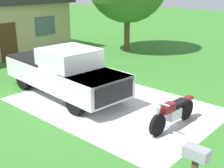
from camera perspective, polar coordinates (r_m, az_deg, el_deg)
name	(u,v)px	position (r m, az deg, el deg)	size (l,w,h in m)	color
ground_plane	(112,105)	(10.82, 0.09, -3.99)	(80.00, 80.00, 0.00)	#36762A
driveway_pad	(112,105)	(10.82, 0.09, -3.98)	(4.87, 7.20, 0.01)	#B7B7B7
motorcycle	(173,113)	(9.24, 11.52, -5.37)	(2.21, 0.70, 1.09)	black
pickup_truck	(63,71)	(11.72, -9.33, 2.50)	(2.40, 5.75, 1.90)	black
mailbox	(196,161)	(6.08, 15.67, -13.92)	(0.26, 0.48, 1.26)	#4C3823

